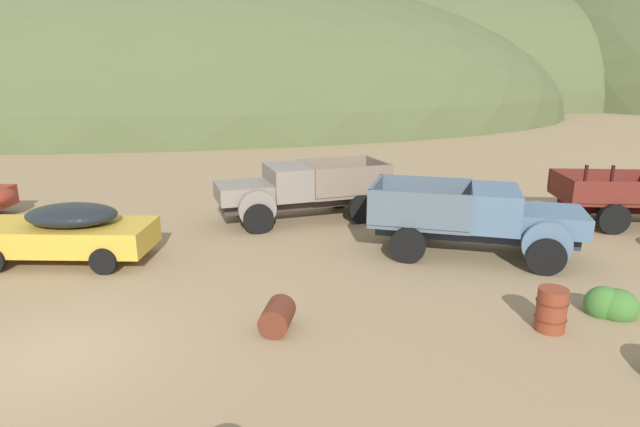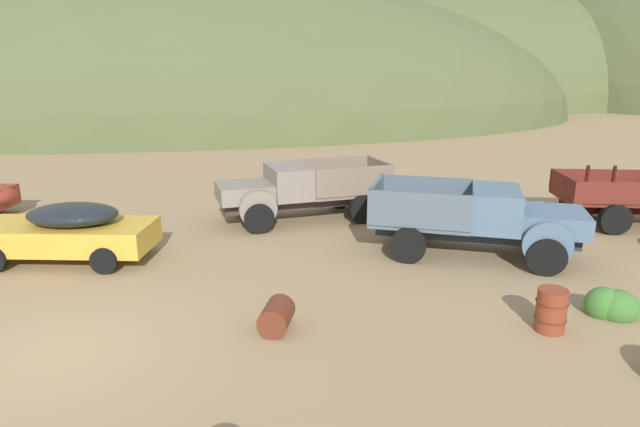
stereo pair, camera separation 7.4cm
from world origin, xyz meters
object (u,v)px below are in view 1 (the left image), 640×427
(truck_primer_gray, at_px, (292,191))
(oil_drum_tipped, at_px, (277,316))
(truck_chalk_blue, at_px, (488,220))
(car_faded_yellow, at_px, (59,231))
(oil_drum_spare, at_px, (551,310))

(truck_primer_gray, height_order, oil_drum_tipped, truck_primer_gray)
(truck_primer_gray, relative_size, truck_chalk_blue, 1.02)
(truck_chalk_blue, bearing_deg, oil_drum_tipped, -126.35)
(car_faded_yellow, height_order, truck_chalk_blue, truck_chalk_blue)
(truck_chalk_blue, distance_m, oil_drum_tipped, 7.02)
(truck_primer_gray, xyz_separation_m, oil_drum_spare, (5.43, -7.90, -0.58))
(truck_primer_gray, relative_size, oil_drum_tipped, 6.58)
(truck_chalk_blue, height_order, oil_drum_tipped, truck_chalk_blue)
(car_faded_yellow, xyz_separation_m, truck_primer_gray, (6.03, 3.91, 0.20))
(oil_drum_spare, bearing_deg, truck_primer_gray, 124.50)
(truck_chalk_blue, bearing_deg, oil_drum_spare, -76.18)
(car_faded_yellow, bearing_deg, truck_primer_gray, -144.88)
(truck_primer_gray, height_order, truck_chalk_blue, same)
(truck_primer_gray, relative_size, oil_drum_spare, 7.01)
(truck_chalk_blue, height_order, oil_drum_spare, truck_chalk_blue)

